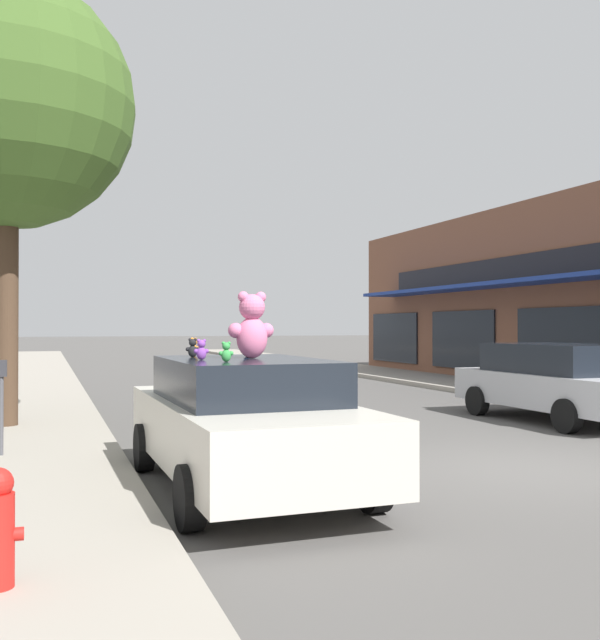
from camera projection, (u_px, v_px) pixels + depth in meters
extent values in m
plane|color=#514F4C|center=(527.00, 470.00, 9.23)|extent=(260.00, 260.00, 0.00)
cube|color=gray|center=(3.00, 505.00, 7.11)|extent=(2.82, 90.00, 0.14)
cube|color=black|center=(562.00, 343.00, 19.82)|extent=(0.06, 3.84, 2.00)
cube|color=black|center=(462.00, 340.00, 24.57)|extent=(0.06, 3.84, 2.00)
cube|color=black|center=(394.00, 338.00, 29.32)|extent=(0.06, 3.84, 2.00)
cube|color=beige|center=(244.00, 431.00, 8.12)|extent=(1.95, 4.64, 0.72)
cube|color=black|center=(244.00, 379.00, 8.13)|extent=(1.70, 2.56, 0.47)
cylinder|color=black|center=(144.00, 447.00, 9.14)|extent=(0.21, 0.61, 0.61)
cylinder|color=black|center=(280.00, 439.00, 9.79)|extent=(0.21, 0.61, 0.61)
cylinder|color=black|center=(190.00, 498.00, 6.46)|extent=(0.21, 0.61, 0.61)
cylinder|color=black|center=(373.00, 482.00, 7.10)|extent=(0.21, 0.61, 0.61)
ellipsoid|color=pink|center=(252.00, 338.00, 8.25)|extent=(0.40, 0.35, 0.48)
sphere|color=pink|center=(252.00, 307.00, 8.26)|extent=(0.34, 0.34, 0.30)
sphere|color=pink|center=(261.00, 297.00, 8.31)|extent=(0.14, 0.14, 0.13)
sphere|color=pink|center=(243.00, 297.00, 8.21)|extent=(0.14, 0.14, 0.13)
sphere|color=#FFA3DA|center=(248.00, 309.00, 8.37)|extent=(0.13, 0.13, 0.12)
sphere|color=pink|center=(266.00, 330.00, 8.37)|extent=(0.20, 0.20, 0.18)
sphere|color=pink|center=(236.00, 330.00, 8.19)|extent=(0.20, 0.20, 0.18)
ellipsoid|color=black|center=(193.00, 351.00, 8.55)|extent=(0.13, 0.12, 0.14)
sphere|color=black|center=(193.00, 343.00, 8.55)|extent=(0.11, 0.11, 0.09)
sphere|color=black|center=(195.00, 340.00, 8.56)|extent=(0.05, 0.05, 0.04)
sphere|color=black|center=(190.00, 340.00, 8.55)|extent=(0.05, 0.05, 0.04)
sphere|color=#3A3A3D|center=(193.00, 343.00, 8.59)|extent=(0.04, 0.04, 0.03)
sphere|color=black|center=(197.00, 349.00, 8.57)|extent=(0.06, 0.06, 0.05)
sphere|color=black|center=(188.00, 349.00, 8.55)|extent=(0.06, 0.06, 0.05)
ellipsoid|color=purple|center=(201.00, 353.00, 7.85)|extent=(0.11, 0.10, 0.14)
sphere|color=purple|center=(201.00, 344.00, 7.86)|extent=(0.09, 0.09, 0.09)
sphere|color=purple|center=(204.00, 341.00, 7.87)|extent=(0.04, 0.04, 0.04)
sphere|color=purple|center=(199.00, 341.00, 7.84)|extent=(0.04, 0.04, 0.04)
sphere|color=#BA67ED|center=(201.00, 344.00, 7.89)|extent=(0.04, 0.04, 0.03)
sphere|color=purple|center=(206.00, 351.00, 7.88)|extent=(0.05, 0.05, 0.05)
sphere|color=purple|center=(196.00, 351.00, 7.84)|extent=(0.05, 0.05, 0.05)
ellipsoid|color=green|center=(226.00, 356.00, 7.41)|extent=(0.12, 0.10, 0.13)
sphere|color=green|center=(226.00, 346.00, 7.42)|extent=(0.10, 0.10, 0.08)
sphere|color=green|center=(229.00, 343.00, 7.42)|extent=(0.04, 0.04, 0.04)
sphere|color=green|center=(223.00, 343.00, 7.41)|extent=(0.04, 0.04, 0.04)
sphere|color=#5ADA6D|center=(226.00, 347.00, 7.45)|extent=(0.04, 0.04, 0.03)
sphere|color=green|center=(231.00, 353.00, 7.43)|extent=(0.06, 0.06, 0.05)
sphere|color=green|center=(221.00, 353.00, 7.41)|extent=(0.06, 0.06, 0.05)
ellipsoid|color=blue|center=(247.00, 351.00, 8.64)|extent=(0.14, 0.13, 0.14)
sphere|color=blue|center=(247.00, 343.00, 8.64)|extent=(0.12, 0.12, 0.09)
sphere|color=blue|center=(249.00, 340.00, 8.67)|extent=(0.05, 0.05, 0.04)
sphere|color=blue|center=(245.00, 340.00, 8.62)|extent=(0.05, 0.05, 0.04)
sphere|color=#548DFF|center=(245.00, 343.00, 8.67)|extent=(0.05, 0.05, 0.03)
sphere|color=blue|center=(249.00, 349.00, 8.69)|extent=(0.07, 0.07, 0.05)
sphere|color=blue|center=(244.00, 349.00, 8.60)|extent=(0.07, 0.07, 0.05)
ellipsoid|color=orange|center=(194.00, 350.00, 8.92)|extent=(0.13, 0.14, 0.14)
sphere|color=orange|center=(194.00, 342.00, 8.92)|extent=(0.12, 0.12, 0.09)
sphere|color=orange|center=(195.00, 339.00, 8.90)|extent=(0.05, 0.05, 0.04)
sphere|color=orange|center=(192.00, 339.00, 8.95)|extent=(0.05, 0.05, 0.04)
sphere|color=#FFBA41|center=(196.00, 342.00, 8.95)|extent=(0.05, 0.05, 0.03)
sphere|color=orange|center=(197.00, 348.00, 8.89)|extent=(0.07, 0.07, 0.05)
sphere|color=orange|center=(191.00, 348.00, 8.97)|extent=(0.07, 0.07, 0.05)
cube|color=#B7B7BC|center=(559.00, 389.00, 13.94)|extent=(1.97, 4.38, 0.65)
cube|color=black|center=(559.00, 358.00, 13.94)|extent=(1.73, 2.81, 0.56)
cylinder|color=black|center=(477.00, 401.00, 14.89)|extent=(0.20, 0.61, 0.61)
cylinder|color=black|center=(553.00, 398.00, 15.54)|extent=(0.20, 0.61, 0.61)
cylinder|color=black|center=(567.00, 416.00, 12.33)|extent=(0.20, 0.61, 0.61)
cylinder|color=#473323|center=(6.00, 317.00, 12.41)|extent=(0.41, 0.41, 3.76)
sphere|color=#3D5B23|center=(7.00, 103.00, 12.44)|extent=(4.42, 4.42, 4.42)
cylinder|color=red|center=(16.00, 534.00, 4.72)|extent=(0.10, 0.09, 0.09)
cylinder|color=#4C4C51|center=(1.00, 416.00, 9.52)|extent=(0.06, 0.06, 1.05)
cube|color=#2D2D33|center=(1.00, 368.00, 9.52)|extent=(0.14, 0.10, 0.22)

